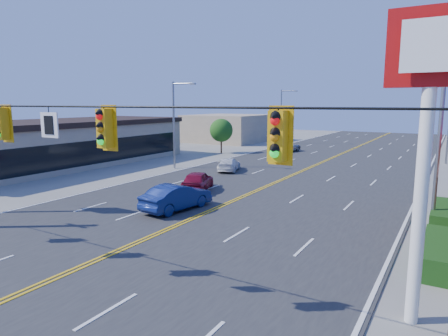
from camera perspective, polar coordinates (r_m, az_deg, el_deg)
The scene contains 15 objects.
ground at distance 15.25m, azimuth -25.05°, elevation -15.21°, with size 160.00×160.00×0.00m, color gray.
road at distance 30.64m, azimuth 7.21°, elevation -2.20°, with size 20.00×120.00×0.06m, color #2D2D30.
signal_span at distance 14.13m, azimuth -26.69°, elevation 3.36°, with size 24.32×0.34×9.00m.
kfc_pylon at distance 11.69m, azimuth 27.16°, elevation 7.99°, with size 2.20×0.36×8.50m.
strip_mall at distance 42.53m, azimuth -22.39°, elevation 3.41°, with size 10.40×26.40×4.40m.
streetlight_se at distance 21.75m, azimuth 27.88°, elevation 4.04°, with size 2.55×0.25×8.00m.
streetlight_ne at distance 45.71m, azimuth 29.29°, elevation 6.14°, with size 2.55×0.25×8.00m.
streetlight_sw at distance 37.26m, azimuth -6.95°, elevation 6.80°, with size 2.55×0.25×8.00m.
streetlight_nw at distance 60.06m, azimuth 8.33°, elevation 7.70°, with size 2.55×0.25×8.00m.
tree_west at distance 48.55m, azimuth -0.40°, elevation 5.40°, with size 2.80×2.80×4.20m.
bld_west_far at distance 64.18m, azimuth 0.60°, elevation 5.73°, with size 11.00×12.00×4.20m, color tan.
car_magenta at distance 27.87m, azimuth -3.78°, elevation -1.92°, with size 1.63×4.04×1.38m, color maroon.
car_blue at distance 22.94m, azimuth -6.76°, elevation -4.28°, with size 1.57×4.50×1.48m, color navy.
car_white at distance 35.81m, azimuth 0.72°, elevation 0.42°, with size 1.61×3.96×1.15m, color white.
car_silver at distance 50.47m, azimuth 8.84°, elevation 2.96°, with size 2.06×4.46×1.24m, color #A5A6AB.
Camera 1 is at (11.69, -7.67, 6.11)m, focal length 32.00 mm.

